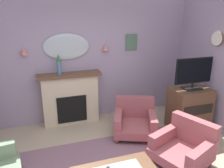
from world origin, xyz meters
TOP-DOWN VIEW (x-y plane):
  - wall_back at (0.00, 2.50)m, footprint 6.21×0.10m
  - fireplace at (-0.29, 2.28)m, footprint 1.36×0.36m
  - mantel_vase_centre at (-0.49, 2.25)m, footprint 0.10×0.10m
  - wall_mirror at (-0.29, 2.42)m, footprint 0.96×0.06m
  - wall_sconce_left at (-1.14, 2.37)m, footprint 0.14×0.14m
  - wall_sconce_right at (0.56, 2.37)m, footprint 0.14×0.14m
  - wall_clock at (2.57, 1.25)m, footprint 0.04×0.31m
  - framed_picture at (1.21, 2.43)m, footprint 0.28×0.03m
  - armchair_beside_couch at (0.88, 1.40)m, footprint 1.05×1.06m
  - armchair_by_coffee_table at (1.27, 0.28)m, footprint 1.06×1.05m
  - tv_cabinet at (2.06, 1.22)m, footprint 0.80×0.57m
  - tv_flatscreen at (2.06, 1.20)m, footprint 0.84×0.24m

SIDE VIEW (x-z plane):
  - armchair_beside_couch at x=0.88m, z-range -0.05..0.66m
  - armchair_by_coffee_table at x=1.27m, z-range -0.05..0.66m
  - tv_cabinet at x=2.06m, z-range 0.00..0.90m
  - fireplace at x=-0.29m, z-range -0.01..1.15m
  - tv_flatscreen at x=2.06m, z-range 0.92..1.57m
  - mantel_vase_centre at x=-0.49m, z-range 1.17..1.61m
  - wall_back at x=0.00m, z-range 0.00..2.93m
  - wall_sconce_left at x=-1.14m, z-range 1.59..1.73m
  - wall_sconce_right at x=0.56m, z-range 1.59..1.73m
  - wall_mirror at x=-0.29m, z-range 1.43..1.99m
  - framed_picture at x=1.21m, z-range 1.57..1.93m
  - wall_clock at x=2.57m, z-range 1.74..2.05m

